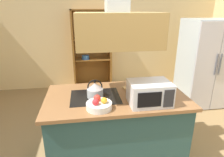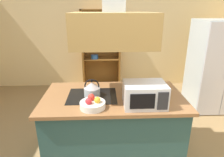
{
  "view_description": "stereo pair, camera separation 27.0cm",
  "coord_description": "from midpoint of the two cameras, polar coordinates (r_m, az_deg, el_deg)",
  "views": [
    {
      "loc": [
        -0.43,
        -1.87,
        1.92
      ],
      "look_at": [
        -0.05,
        0.65,
        1.0
      ],
      "focal_mm": 30.99,
      "sensor_mm": 36.0,
      "label": 1
    },
    {
      "loc": [
        -0.16,
        -1.89,
        1.92
      ],
      "look_at": [
        -0.05,
        0.65,
        1.0
      ],
      "focal_mm": 30.99,
      "sensor_mm": 36.0,
      "label": 2
    }
  ],
  "objects": [
    {
      "name": "kitchen_island",
      "position": [
        2.64,
        3.36,
        -13.95
      ],
      "size": [
        1.74,
        0.96,
        0.9
      ],
      "color": "#274A47",
      "rests_on": "ground"
    },
    {
      "name": "fruit_bowl",
      "position": [
        2.11,
        -2.11,
        -7.56
      ],
      "size": [
        0.28,
        0.28,
        0.14
      ],
      "color": "silver",
      "rests_on": "kitchen_island"
    },
    {
      "name": "kettle",
      "position": [
        2.37,
        -2.69,
        -3.19
      ],
      "size": [
        0.2,
        0.2,
        0.22
      ],
      "color": "silver",
      "rests_on": "kitchen_island"
    },
    {
      "name": "microwave",
      "position": [
        2.19,
        13.09,
        -4.66
      ],
      "size": [
        0.46,
        0.35,
        0.26
      ],
      "color": "silver",
      "rests_on": "kitchen_island"
    },
    {
      "name": "refrigerator",
      "position": [
        4.31,
        30.01,
        3.11
      ],
      "size": [
        0.9,
        0.77,
        1.74
      ],
      "color": "silver",
      "rests_on": "ground"
    },
    {
      "name": "cutting_board",
      "position": [
        2.6,
        10.06,
        -3.36
      ],
      "size": [
        0.37,
        0.29,
        0.02
      ],
      "primitive_type": "cube",
      "rotation": [
        0.0,
        0.0,
        0.14
      ],
      "color": "tan",
      "rests_on": "kitchen_island"
    },
    {
      "name": "wall_back",
      "position": [
        4.92,
        0.99,
        13.26
      ],
      "size": [
        6.0,
        0.12,
        2.7
      ],
      "primitive_type": "cube",
      "color": "#E9C98B",
      "rests_on": "ground"
    },
    {
      "name": "dish_cabinet",
      "position": [
        4.78,
        -1.56,
        7.03
      ],
      "size": [
        0.91,
        0.4,
        1.91
      ],
      "color": "brown",
      "rests_on": "ground"
    },
    {
      "name": "range_hood",
      "position": [
        2.19,
        4.1,
        16.84
      ],
      "size": [
        0.9,
        0.7,
        1.18
      ],
      "color": "#AE8444"
    }
  ]
}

